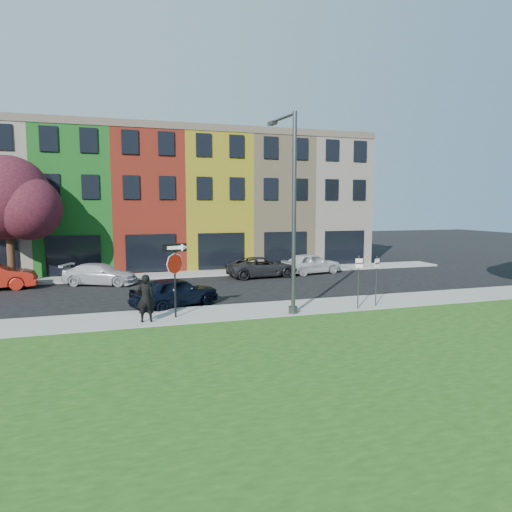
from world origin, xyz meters
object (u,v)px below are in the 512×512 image
object	(u,v)px
stop_sign	(175,265)
street_lamp	(292,214)
man	(146,298)
sedan_near	(175,292)

from	to	relation	value
stop_sign	street_lamp	bearing A→B (deg)	-19.69
man	sedan_near	xyz separation A→B (m)	(1.54, 2.93, -0.36)
stop_sign	sedan_near	size ratio (longest dim) A/B	0.68
stop_sign	street_lamp	distance (m)	5.39
man	street_lamp	bearing A→B (deg)	-179.83
man	street_lamp	world-z (taller)	street_lamp
street_lamp	sedan_near	bearing A→B (deg)	139.07
stop_sign	street_lamp	world-z (taller)	street_lamp
sedan_near	street_lamp	bearing A→B (deg)	-148.98
stop_sign	man	world-z (taller)	stop_sign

